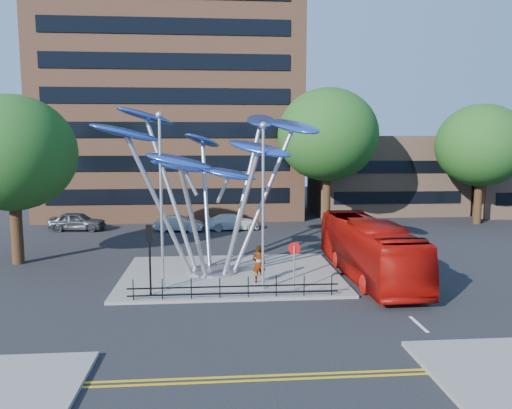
{
  "coord_description": "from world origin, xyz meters",
  "views": [
    {
      "loc": [
        -1.85,
        -21.2,
        7.56
      ],
      "look_at": [
        0.23,
        4.0,
        4.3
      ],
      "focal_mm": 35.0,
      "sensor_mm": 36.0,
      "label": 1
    }
  ],
  "objects": [
    {
      "name": "tree_far",
      "position": [
        22.0,
        22.0,
        7.11
      ],
      "size": [
        8.0,
        8.0,
        10.81
      ],
      "color": "black",
      "rests_on": "ground"
    },
    {
      "name": "pedestrian",
      "position": [
        0.4,
        4.18,
        1.14
      ],
      "size": [
        0.78,
        0.56,
        1.98
      ],
      "primitive_type": "imported",
      "rotation": [
        0.0,
        0.0,
        3.27
      ],
      "color": "gray",
      "rests_on": "traffic_island"
    },
    {
      "name": "traffic_island",
      "position": [
        -1.0,
        6.0,
        0.07
      ],
      "size": [
        12.0,
        9.0,
        0.15
      ],
      "primitive_type": "cube",
      "color": "slate",
      "rests_on": "ground"
    },
    {
      "name": "parked_car_mid",
      "position": [
        -4.86,
        20.27,
        0.66
      ],
      "size": [
        4.18,
        1.98,
        1.32
      ],
      "primitive_type": "imported",
      "rotation": [
        0.0,
        0.0,
        1.42
      ],
      "color": "#B2B5BB",
      "rests_on": "ground"
    },
    {
      "name": "street_lamp_right",
      "position": [
        0.5,
        3.0,
        5.09
      ],
      "size": [
        0.36,
        0.36,
        8.3
      ],
      "color": "#9EA0A5",
      "rests_on": "traffic_island"
    },
    {
      "name": "double_yellow_far",
      "position": [
        0.0,
        -6.3,
        0.01
      ],
      "size": [
        40.0,
        0.12,
        0.01
      ],
      "primitive_type": "cube",
      "color": "gold",
      "rests_on": "ground"
    },
    {
      "name": "low_building_near",
      "position": [
        16.0,
        30.0,
        4.0
      ],
      "size": [
        15.0,
        8.0,
        8.0
      ],
      "primitive_type": "cube",
      "color": "#9C755B",
      "rests_on": "ground"
    },
    {
      "name": "no_entry_sign_island",
      "position": [
        2.0,
        2.52,
        1.82
      ],
      "size": [
        0.6,
        0.1,
        2.45
      ],
      "color": "#9EA0A5",
      "rests_on": "traffic_island"
    },
    {
      "name": "traffic_light_island",
      "position": [
        -5.0,
        2.5,
        2.61
      ],
      "size": [
        0.28,
        0.18,
        3.42
      ],
      "color": "black",
      "rests_on": "traffic_island"
    },
    {
      "name": "parked_car_left",
      "position": [
        -13.46,
        21.4,
        0.79
      ],
      "size": [
        4.77,
        2.3,
        1.57
      ],
      "primitive_type": "imported",
      "rotation": [
        0.0,
        0.0,
        1.47
      ],
      "color": "#3D4045",
      "rests_on": "ground"
    },
    {
      "name": "parked_car_right",
      "position": [
        -0.36,
        20.72,
        0.67
      ],
      "size": [
        4.74,
        2.24,
        1.34
      ],
      "primitive_type": "imported",
      "rotation": [
        0.0,
        0.0,
        1.65
      ],
      "color": "silver",
      "rests_on": "ground"
    },
    {
      "name": "double_yellow_near",
      "position": [
        0.0,
        -6.0,
        0.01
      ],
      "size": [
        40.0,
        0.12,
        0.01
      ],
      "primitive_type": "cube",
      "color": "gold",
      "rests_on": "ground"
    },
    {
      "name": "ground",
      "position": [
        0.0,
        0.0,
        0.0
      ],
      "size": [
        120.0,
        120.0,
        0.0
      ],
      "primitive_type": "plane",
      "color": "black",
      "rests_on": "ground"
    },
    {
      "name": "tree_right",
      "position": [
        8.0,
        22.0,
        8.04
      ],
      "size": [
        8.8,
        8.8,
        12.11
      ],
      "color": "black",
      "rests_on": "ground"
    },
    {
      "name": "brick_tower",
      "position": [
        -6.0,
        32.0,
        15.0
      ],
      "size": [
        25.0,
        15.0,
        30.0
      ],
      "primitive_type": "cube",
      "color": "brown",
      "rests_on": "ground"
    },
    {
      "name": "street_lamp_left",
      "position": [
        -4.5,
        3.5,
        5.36
      ],
      "size": [
        0.36,
        0.36,
        8.8
      ],
      "color": "#9EA0A5",
      "rests_on": "traffic_island"
    },
    {
      "name": "tree_left",
      "position": [
        -14.0,
        10.0,
        6.79
      ],
      "size": [
        7.6,
        7.6,
        10.32
      ],
      "color": "black",
      "rests_on": "ground"
    },
    {
      "name": "leaf_sculpture",
      "position": [
        -2.07,
        6.68,
        6.87
      ],
      "size": [
        12.72,
        9.54,
        9.51
      ],
      "color": "#9EA0A5",
      "rests_on": "traffic_island"
    },
    {
      "name": "red_bus",
      "position": [
        6.6,
        5.23,
        1.59
      ],
      "size": [
        2.91,
        11.5,
        3.19
      ],
      "primitive_type": "imported",
      "rotation": [
        0.0,
        0.0,
        0.02
      ],
      "color": "#9C0C07",
      "rests_on": "ground"
    },
    {
      "name": "pedestrian_railing_front",
      "position": [
        -1.0,
        1.7,
        0.55
      ],
      "size": [
        10.0,
        0.06,
        1.0
      ],
      "color": "black",
      "rests_on": "traffic_island"
    }
  ]
}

